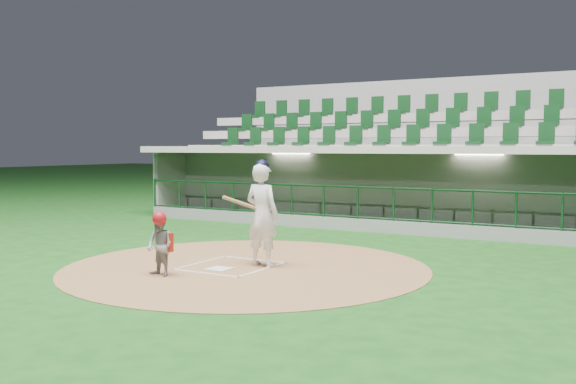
% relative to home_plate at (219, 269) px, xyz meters
% --- Properties ---
extents(ground, '(120.00, 120.00, 0.00)m').
position_rel_home_plate_xyz_m(ground, '(0.00, 0.70, -0.02)').
color(ground, '#134413').
rests_on(ground, ground).
extents(dirt_circle, '(7.20, 7.20, 0.01)m').
position_rel_home_plate_xyz_m(dirt_circle, '(0.30, 0.50, -0.02)').
color(dirt_circle, brown).
rests_on(dirt_circle, ground).
extents(home_plate, '(0.43, 0.43, 0.02)m').
position_rel_home_plate_xyz_m(home_plate, '(0.00, 0.00, 0.00)').
color(home_plate, white).
rests_on(home_plate, dirt_circle).
extents(batter_box_chalk, '(1.55, 1.80, 0.01)m').
position_rel_home_plate_xyz_m(batter_box_chalk, '(0.00, 0.40, -0.00)').
color(batter_box_chalk, white).
rests_on(batter_box_chalk, ground).
extents(dugout_structure, '(16.40, 3.70, 3.00)m').
position_rel_home_plate_xyz_m(dugout_structure, '(0.11, 8.53, 0.94)').
color(dugout_structure, slate).
rests_on(dugout_structure, ground).
extents(seating_deck, '(17.00, 6.72, 5.15)m').
position_rel_home_plate_xyz_m(seating_deck, '(0.00, 11.61, 1.40)').
color(seating_deck, slate).
rests_on(seating_deck, ground).
extents(batter, '(0.93, 0.92, 2.12)m').
position_rel_home_plate_xyz_m(batter, '(0.53, 0.72, 1.04)').
color(batter, white).
rests_on(batter, dirt_circle).
extents(catcher, '(0.60, 0.51, 1.19)m').
position_rel_home_plate_xyz_m(catcher, '(-0.57, -1.04, 0.58)').
color(catcher, gray).
rests_on(catcher, dirt_circle).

